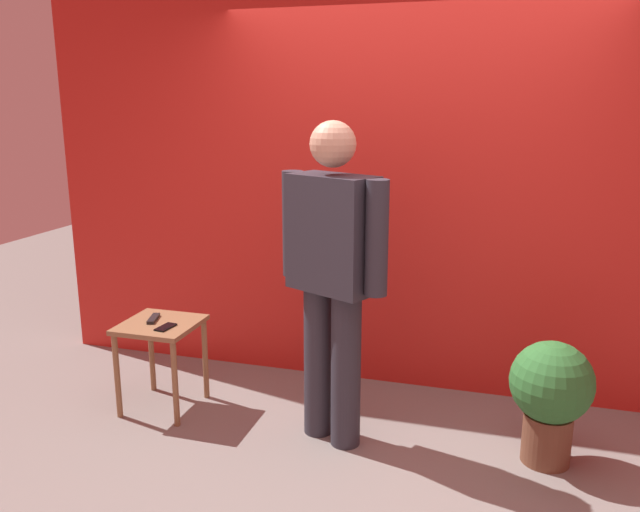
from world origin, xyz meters
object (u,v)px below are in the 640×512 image
tv_remote (153,319)px  potted_plant (551,392)px  cell_phone (166,327)px  standing_person (332,269)px  side_table (161,338)px

tv_remote → potted_plant: 2.39m
tv_remote → cell_phone: bearing=-52.8°
tv_remote → standing_person: bearing=-21.1°
cell_phone → potted_plant: (2.24, 0.10, -0.17)m
standing_person → tv_remote: (-1.19, 0.09, -0.44)m
standing_person → cell_phone: standing_person is taller
cell_phone → potted_plant: bearing=9.3°
standing_person → tv_remote: standing_person is taller
side_table → tv_remote: (-0.06, 0.03, 0.11)m
standing_person → potted_plant: bearing=4.0°
standing_person → side_table: bearing=176.9°
cell_phone → tv_remote: (-0.15, 0.11, 0.01)m
cell_phone → potted_plant: potted_plant is taller
side_table → potted_plant: 2.32m
side_table → potted_plant: (2.32, 0.02, -0.06)m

